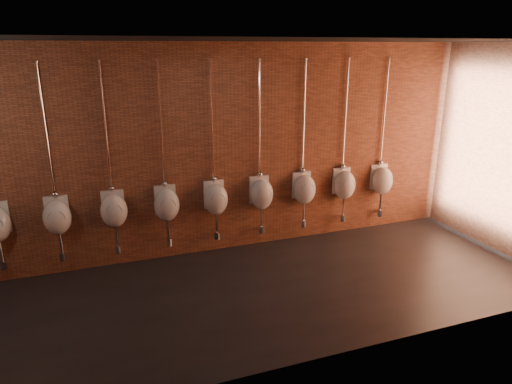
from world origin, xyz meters
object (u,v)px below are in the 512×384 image
Objects in this scene: urinal_2 at (114,210)px; urinal_6 at (304,188)px; urinal_1 at (57,216)px; urinal_4 at (216,198)px; urinal_3 at (167,204)px; urinal_8 at (382,180)px; urinal_7 at (344,184)px; urinal_5 at (261,193)px.

urinal_6 is at bearing 0.00° from urinal_2.
urinal_4 is at bearing 0.00° from urinal_1.
urinal_8 is at bearing 0.00° from urinal_3.
urinal_8 is at bearing 0.00° from urinal_6.
urinal_3 is at bearing 180.00° from urinal_8.
urinal_1 is 5.24m from urinal_8.
urinal_6 is 1.00× the size of urinal_7.
urinal_1 is 1.50m from urinal_3.
urinal_7 is at bearing 0.00° from urinal_1.
urinal_3 is 1.00× the size of urinal_8.
urinal_2 is 4.49m from urinal_8.
urinal_2 and urinal_4 have the same top height.
urinal_5 is (1.50, 0.00, 0.00)m from urinal_3.
urinal_5 is (3.00, 0.00, 0.00)m from urinal_1.
urinal_4 is 1.00× the size of urinal_6.
urinal_8 is at bearing 0.00° from urinal_7.
urinal_4 is at bearing 0.00° from urinal_3.
urinal_4 is 0.75m from urinal_5.
urinal_6 is (0.75, 0.00, 0.00)m from urinal_5.
urinal_4 is 1.00× the size of urinal_7.
urinal_1 is 3.75m from urinal_6.
urinal_7 is at bearing 0.00° from urinal_4.
urinal_7 is (3.00, 0.00, 0.00)m from urinal_3.
urinal_6 is (3.75, 0.00, 0.00)m from urinal_1.
urinal_5 is 2.25m from urinal_8.
urinal_1 and urinal_6 have the same top height.
urinal_4 is at bearing 180.00° from urinal_7.
urinal_2 and urinal_6 have the same top height.
urinal_5 and urinal_7 have the same top height.
urinal_8 is (0.75, 0.00, 0.00)m from urinal_7.
urinal_4 and urinal_5 have the same top height.
urinal_6 and urinal_7 have the same top height.
urinal_6 is (2.25, 0.00, 0.00)m from urinal_3.
urinal_1 is at bearing 180.00° from urinal_3.
urinal_2 is at bearing 180.00° from urinal_8.
urinal_1 is 1.00× the size of urinal_5.
urinal_4 and urinal_7 have the same top height.
urinal_5 and urinal_8 have the same top height.
urinal_7 is at bearing 0.00° from urinal_6.
urinal_5 and urinal_6 have the same top height.
urinal_2 is (0.75, 0.00, 0.00)m from urinal_1.
urinal_1 and urinal_7 have the same top height.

